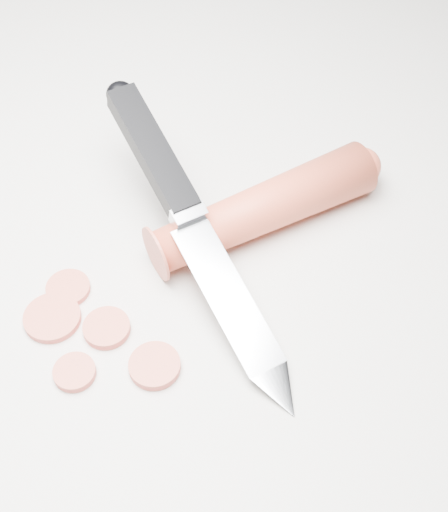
# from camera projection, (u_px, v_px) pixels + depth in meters

# --- Properties ---
(ground) EXTENTS (2.40, 2.40, 0.00)m
(ground) POSITION_uv_depth(u_px,v_px,m) (145.00, 291.00, 0.53)
(ground) COLOR beige
(ground) RESTS_ON ground
(carrot) EXTENTS (0.16, 0.15, 0.04)m
(carrot) POSITION_uv_depth(u_px,v_px,m) (264.00, 208.00, 0.55)
(carrot) COLOR red
(carrot) RESTS_ON ground
(carrot_slice_0) EXTENTS (0.03, 0.03, 0.01)m
(carrot_slice_0) POSITION_uv_depth(u_px,v_px,m) (75.00, 372.00, 0.49)
(carrot_slice_0) COLOR #C54E38
(carrot_slice_0) RESTS_ON ground
(carrot_slice_1) EXTENTS (0.03, 0.03, 0.01)m
(carrot_slice_1) POSITION_uv_depth(u_px,v_px,m) (68.00, 288.00, 0.53)
(carrot_slice_1) COLOR #C54E38
(carrot_slice_1) RESTS_ON ground
(carrot_slice_2) EXTENTS (0.04, 0.04, 0.01)m
(carrot_slice_2) POSITION_uv_depth(u_px,v_px,m) (155.00, 366.00, 0.49)
(carrot_slice_2) COLOR #C54E38
(carrot_slice_2) RESTS_ON ground
(carrot_slice_3) EXTENTS (0.03, 0.03, 0.01)m
(carrot_slice_3) POSITION_uv_depth(u_px,v_px,m) (107.00, 328.00, 0.51)
(carrot_slice_3) COLOR #C54E38
(carrot_slice_3) RESTS_ON ground
(carrot_slice_4) EXTENTS (0.04, 0.04, 0.01)m
(carrot_slice_4) POSITION_uv_depth(u_px,v_px,m) (52.00, 318.00, 0.51)
(carrot_slice_4) COLOR #C54E38
(carrot_slice_4) RESTS_ON ground
(kitchen_knife) EXTENTS (0.21, 0.23, 0.09)m
(kitchen_knife) POSITION_uv_depth(u_px,v_px,m) (199.00, 231.00, 0.51)
(kitchen_knife) COLOR silver
(kitchen_knife) RESTS_ON ground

